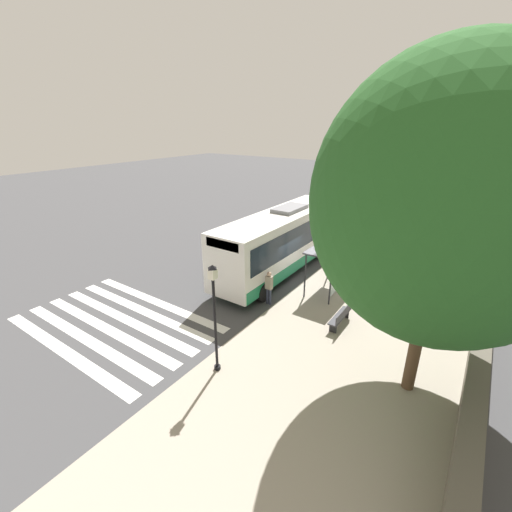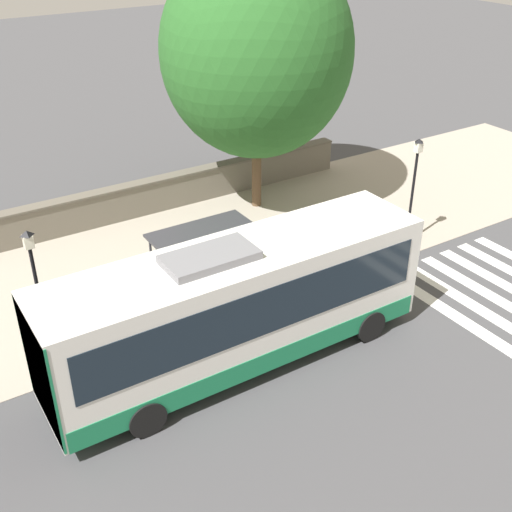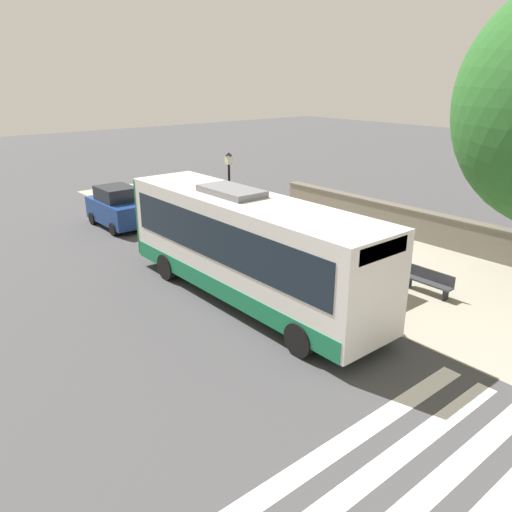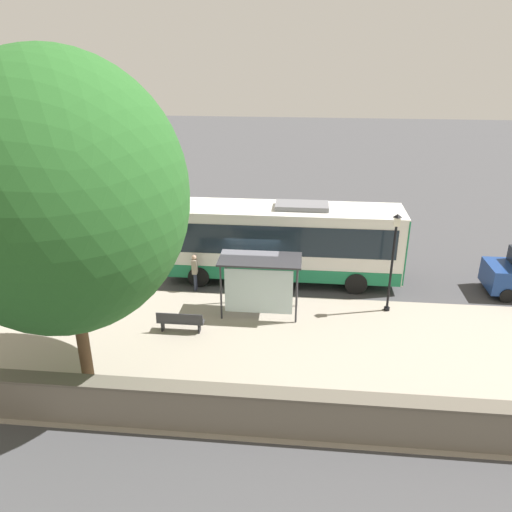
% 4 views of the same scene
% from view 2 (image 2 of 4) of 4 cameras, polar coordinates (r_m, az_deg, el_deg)
% --- Properties ---
extents(ground_plane, '(120.00, 120.00, 0.00)m').
position_cam_2_polar(ground_plane, '(20.55, -1.10, -5.27)').
color(ground_plane, '#424244').
rests_on(ground_plane, ground).
extents(sidewalk_plaza, '(9.00, 44.00, 0.02)m').
position_cam_2_polar(sidewalk_plaza, '(23.92, -6.74, 0.01)').
color(sidewalk_plaza, '#9E9384').
rests_on(sidewalk_plaza, ground).
extents(stone_wall, '(0.60, 20.00, 1.44)m').
position_cam_2_polar(stone_wall, '(26.93, -10.69, 4.95)').
color(stone_wall, '#6B6356').
rests_on(stone_wall, ground).
extents(bus, '(2.69, 10.93, 3.81)m').
position_cam_2_polar(bus, '(17.55, -1.62, -4.32)').
color(bus, silver).
rests_on(bus, ground).
extents(bus_shelter, '(1.67, 3.35, 2.49)m').
position_cam_2_polar(bus_shelter, '(20.50, -4.90, 1.32)').
color(bus_shelter, '#2D2D33').
rests_on(bus_shelter, ground).
extents(pedestrian, '(0.34, 0.23, 1.75)m').
position_cam_2_polar(pedestrian, '(21.04, 5.37, -1.13)').
color(pedestrian, '#2D3347').
rests_on(pedestrian, ground).
extents(bench, '(0.40, 1.84, 0.88)m').
position_cam_2_polar(bench, '(23.84, -0.40, 1.42)').
color(bench, '#333338').
rests_on(bench, ground).
extents(street_lamp_near, '(0.28, 0.28, 4.32)m').
position_cam_2_polar(street_lamp_near, '(18.04, -18.83, -2.81)').
color(street_lamp_near, black).
rests_on(street_lamp_near, ground).
extents(street_lamp_far, '(0.28, 0.28, 4.19)m').
position_cam_2_polar(street_lamp_far, '(24.25, 13.84, 6.29)').
color(street_lamp_far, black).
rests_on(street_lamp_far, ground).
extents(shade_tree, '(7.44, 7.44, 10.54)m').
position_cam_2_polar(shade_tree, '(25.64, 0.05, 17.70)').
color(shade_tree, brown).
rests_on(shade_tree, ground).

